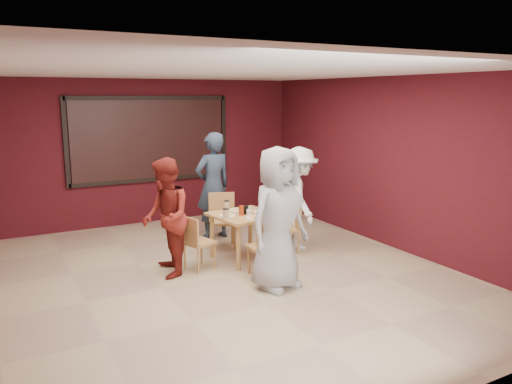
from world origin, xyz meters
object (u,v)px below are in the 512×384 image
diner_front (278,219)px  diner_back (213,186)px  chair_left (196,240)px  diner_left (166,218)px  dining_table (245,219)px  chair_front (267,245)px  chair_right (291,225)px  diner_right (299,198)px  chair_back (222,217)px

diner_front → diner_back: 2.53m
chair_left → diner_left: bearing=-179.8°
dining_table → diner_front: diner_front is taller
dining_table → diner_left: bearing=-176.2°
chair_left → diner_front: bearing=-58.8°
chair_front → chair_right: size_ratio=1.09×
diner_front → diner_left: bearing=118.7°
diner_back → diner_right: diner_back is taller
chair_back → diner_left: 1.56m
chair_front → diner_back: 2.19m
dining_table → chair_left: (-0.84, -0.08, -0.18)m
chair_back → chair_left: size_ratio=1.12×
dining_table → diner_back: bearing=87.8°
chair_left → diner_back: 1.72m
dining_table → diner_front: size_ratio=0.55×
chair_front → chair_right: (0.92, 0.82, -0.04)m
dining_table → diner_front: (-0.14, -1.22, 0.30)m
chair_back → chair_right: (0.85, -0.79, -0.07)m
chair_front → diner_left: bearing=147.7°
dining_table → diner_back: 1.34m
chair_right → diner_left: 2.14m
chair_right → diner_front: size_ratio=0.41×
diner_front → chair_front: bearing=65.8°
chair_front → dining_table: bearing=83.9°
chair_back → diner_right: diner_right is taller
chair_back → diner_front: size_ratio=0.48×
dining_table → diner_left: (-1.27, -0.09, 0.19)m
dining_table → diner_right: 1.11m
chair_front → diner_front: 0.61m
diner_front → diner_left: 1.60m
chair_front → diner_right: 1.56m
chair_left → chair_right: size_ratio=1.04×
diner_left → diner_right: 2.36m
dining_table → chair_left: dining_table is taller
chair_front → chair_back: bearing=87.5°
diner_back → diner_right: (1.03, -1.17, -0.10)m
dining_table → diner_back: (0.05, 1.30, 0.30)m
chair_back → diner_left: (-1.25, -0.87, 0.32)m
diner_back → diner_left: size_ratio=1.13×
dining_table → chair_front: (-0.09, -0.83, -0.16)m
chair_left → chair_right: 1.66m
diner_back → chair_left: bearing=49.5°
diner_left → diner_back: bearing=147.5°
chair_front → chair_left: chair_front is taller
chair_front → diner_front: (-0.06, -0.39, 0.46)m
chair_back → diner_right: bearing=-30.5°
diner_front → diner_right: bearing=32.0°
chair_back → diner_right: 1.32m
chair_left → diner_front: (0.69, -1.14, 0.48)m
chair_left → dining_table: bearing=5.7°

